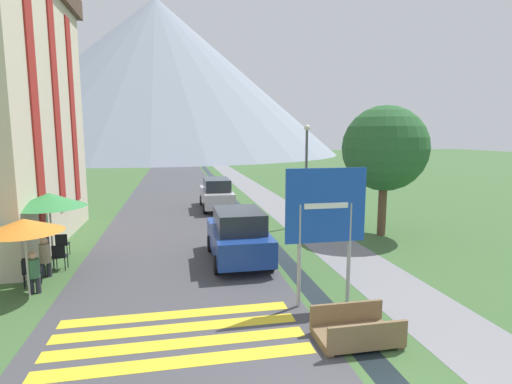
% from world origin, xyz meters
% --- Properties ---
extents(ground_plane, '(160.00, 160.00, 0.00)m').
position_xyz_m(ground_plane, '(0.00, 20.00, 0.00)').
color(ground_plane, '#3D6033').
extents(road, '(6.40, 60.00, 0.01)m').
position_xyz_m(road, '(-2.50, 30.00, 0.00)').
color(road, '#424247').
rests_on(road, ground_plane).
extents(footpath, '(2.20, 60.00, 0.01)m').
position_xyz_m(footpath, '(3.60, 30.00, 0.00)').
color(footpath, slate).
rests_on(footpath, ground_plane).
extents(drainage_channel, '(0.60, 60.00, 0.00)m').
position_xyz_m(drainage_channel, '(1.20, 30.00, 0.00)').
color(drainage_channel, black).
rests_on(drainage_channel, ground_plane).
extents(crosswalk_marking, '(5.44, 2.54, 0.01)m').
position_xyz_m(crosswalk_marking, '(-2.50, 3.29, 0.01)').
color(crosswalk_marking, yellow).
rests_on(crosswalk_marking, ground_plane).
extents(mountain_distant, '(78.68, 78.68, 33.60)m').
position_xyz_m(mountain_distant, '(-5.78, 88.32, 16.80)').
color(mountain_distant, gray).
rests_on(mountain_distant, ground_plane).
extents(road_sign, '(2.10, 0.11, 3.55)m').
position_xyz_m(road_sign, '(1.20, 4.20, 2.34)').
color(road_sign, '#9E9EA3').
rests_on(road_sign, ground_plane).
extents(footbridge, '(1.70, 1.10, 0.65)m').
position_xyz_m(footbridge, '(1.20, 2.29, 0.23)').
color(footbridge, brown).
rests_on(footbridge, ground_plane).
extents(parked_car_near, '(1.92, 4.08, 1.82)m').
position_xyz_m(parked_car_near, '(-0.40, 8.21, 0.91)').
color(parked_car_near, navy).
rests_on(parked_car_near, ground_plane).
extents(parked_car_far, '(1.76, 4.53, 1.82)m').
position_xyz_m(parked_car_far, '(-0.16, 18.10, 0.91)').
color(parked_car_far, '#B2B2B7').
rests_on(parked_car_far, ground_plane).
extents(cafe_chair_middle, '(0.40, 0.40, 0.85)m').
position_xyz_m(cafe_chair_middle, '(-6.21, 8.37, 0.51)').
color(cafe_chair_middle, black).
rests_on(cafe_chair_middle, ground_plane).
extents(cafe_chair_near_left, '(0.40, 0.40, 0.85)m').
position_xyz_m(cafe_chair_near_left, '(-6.60, 6.94, 0.51)').
color(cafe_chair_near_left, black).
rests_on(cafe_chair_near_left, ground_plane).
extents(cafe_chair_far_right, '(0.40, 0.40, 0.85)m').
position_xyz_m(cafe_chair_far_right, '(-6.52, 9.91, 0.51)').
color(cafe_chair_far_right, black).
rests_on(cafe_chair_far_right, ground_plane).
extents(cafe_chair_near_right, '(0.40, 0.40, 0.85)m').
position_xyz_m(cafe_chair_near_right, '(-6.65, 7.15, 0.51)').
color(cafe_chair_near_right, black).
rests_on(cafe_chair_near_right, ground_plane).
extents(cafe_umbrella_front_orange, '(2.01, 2.01, 2.14)m').
position_xyz_m(cafe_umbrella_front_orange, '(-6.47, 6.33, 1.96)').
color(cafe_umbrella_front_orange, '#B7B2A8').
rests_on(cafe_umbrella_front_orange, ground_plane).
extents(cafe_umbrella_middle_green, '(2.28, 2.28, 2.51)m').
position_xyz_m(cafe_umbrella_middle_green, '(-6.47, 8.60, 2.28)').
color(cafe_umbrella_middle_green, '#B7B2A8').
rests_on(cafe_umbrella_middle_green, ground_plane).
extents(person_seated_near, '(0.32, 0.32, 1.19)m').
position_xyz_m(person_seated_near, '(-6.37, 6.48, 0.66)').
color(person_seated_near, '#282833').
rests_on(person_seated_near, ground_plane).
extents(person_seated_far, '(0.32, 0.32, 1.25)m').
position_xyz_m(person_seated_far, '(-6.47, 7.81, 0.69)').
color(person_seated_far, '#282833').
rests_on(person_seated_far, ground_plane).
extents(person_standing_terrace, '(0.32, 0.32, 1.82)m').
position_xyz_m(person_standing_terrace, '(-7.04, 9.69, 1.06)').
color(person_standing_terrace, '#282833').
rests_on(person_standing_terrace, ground_plane).
extents(streetlamp, '(0.28, 0.28, 4.81)m').
position_xyz_m(streetlamp, '(3.63, 13.01, 2.87)').
color(streetlamp, '#515156').
rests_on(streetlamp, ground_plane).
extents(tree_by_path, '(3.63, 3.63, 5.59)m').
position_xyz_m(tree_by_path, '(6.30, 10.56, 3.76)').
color(tree_by_path, brown).
rests_on(tree_by_path, ground_plane).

